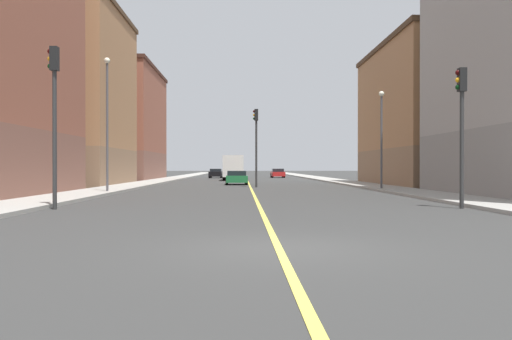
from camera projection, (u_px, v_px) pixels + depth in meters
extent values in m
plane|color=#323332|center=(278.00, 248.00, 10.66)|extent=(400.00, 400.00, 0.00)
cube|color=#9E9B93|center=(335.00, 181.00, 59.90)|extent=(3.01, 168.00, 0.15)
cube|color=#9E9B93|center=(160.00, 181.00, 59.37)|extent=(3.01, 168.00, 0.15)
cube|color=#E5D14C|center=(248.00, 181.00, 59.64)|extent=(0.16, 154.00, 0.01)
cube|color=#8F6B4F|center=(440.00, 167.00, 46.29)|extent=(10.30, 17.71, 3.09)
cube|color=#A8754C|center=(440.00, 99.00, 46.26)|extent=(10.30, 17.71, 8.57)
cube|color=#4B3422|center=(440.00, 47.00, 46.23)|extent=(10.60, 18.01, 0.40)
cube|color=#8F6B4F|center=(61.00, 167.00, 46.84)|extent=(10.30, 14.18, 3.16)
cube|color=#A8754C|center=(61.00, 81.00, 46.79)|extent=(10.30, 14.18, 11.69)
cube|color=#4B3422|center=(61.00, 12.00, 46.76)|extent=(10.60, 14.48, 0.40)
cube|color=brown|center=(115.00, 166.00, 66.55)|extent=(10.30, 17.83, 3.36)
cube|color=#93513D|center=(115.00, 112.00, 66.51)|extent=(10.30, 17.83, 9.93)
cube|color=#42241B|center=(114.00, 70.00, 66.47)|extent=(10.60, 18.13, 0.40)
cylinder|color=#2D2D2D|center=(462.00, 150.00, 20.75)|extent=(0.16, 0.16, 4.50)
cube|color=black|center=(462.00, 80.00, 20.73)|extent=(0.28, 0.32, 0.90)
sphere|color=#320404|center=(458.00, 73.00, 20.72)|extent=(0.20, 0.20, 0.20)
sphere|color=orange|center=(458.00, 80.00, 20.72)|extent=(0.20, 0.20, 0.20)
sphere|color=black|center=(458.00, 87.00, 20.73)|extent=(0.20, 0.20, 0.20)
cylinder|color=#2D2D2D|center=(55.00, 140.00, 20.31)|extent=(0.16, 0.16, 5.22)
cube|color=black|center=(54.00, 59.00, 20.29)|extent=(0.28, 0.32, 0.90)
sphere|color=#320404|center=(50.00, 51.00, 20.29)|extent=(0.20, 0.20, 0.20)
sphere|color=orange|center=(50.00, 59.00, 20.29)|extent=(0.20, 0.20, 0.20)
sphere|color=black|center=(50.00, 66.00, 20.29)|extent=(0.20, 0.20, 0.20)
cylinder|color=#2D2D2D|center=(256.00, 154.00, 42.21)|extent=(0.16, 0.16, 5.21)
cube|color=black|center=(256.00, 115.00, 42.19)|extent=(0.28, 0.32, 0.90)
sphere|color=#320404|center=(254.00, 111.00, 42.19)|extent=(0.20, 0.20, 0.20)
sphere|color=orange|center=(254.00, 115.00, 42.19)|extent=(0.20, 0.20, 0.20)
sphere|color=black|center=(254.00, 119.00, 42.19)|extent=(0.20, 0.20, 0.20)
cylinder|color=#4C4C51|center=(381.00, 142.00, 36.45)|extent=(0.14, 0.14, 6.23)
sphere|color=#EAEACC|center=(382.00, 94.00, 36.43)|extent=(0.36, 0.36, 0.36)
cylinder|color=#4C4C51|center=(107.00, 127.00, 32.33)|extent=(0.14, 0.14, 7.66)
sphere|color=#EAEACC|center=(107.00, 61.00, 32.30)|extent=(0.36, 0.36, 0.36)
cube|color=#1E6B38|center=(237.00, 179.00, 48.61)|extent=(1.98, 4.03, 0.60)
cube|color=black|center=(237.00, 173.00, 48.53)|extent=(1.70, 1.78, 0.42)
cylinder|color=black|center=(227.00, 181.00, 49.80)|extent=(0.23, 0.64, 0.64)
cylinder|color=black|center=(246.00, 181.00, 49.88)|extent=(0.23, 0.64, 0.64)
cylinder|color=black|center=(227.00, 181.00, 47.33)|extent=(0.23, 0.64, 0.64)
cylinder|color=black|center=(247.00, 181.00, 47.41)|extent=(0.23, 0.64, 0.64)
cube|color=orange|center=(236.00, 175.00, 74.26)|extent=(1.88, 4.17, 0.61)
cube|color=black|center=(236.00, 171.00, 74.13)|extent=(1.65, 1.89, 0.52)
cylinder|color=black|center=(230.00, 176.00, 75.53)|extent=(0.22, 0.64, 0.64)
cylinder|color=black|center=(242.00, 176.00, 75.57)|extent=(0.22, 0.64, 0.64)
cylinder|color=black|center=(229.00, 176.00, 72.95)|extent=(0.22, 0.64, 0.64)
cylinder|color=black|center=(242.00, 176.00, 72.99)|extent=(0.22, 0.64, 0.64)
cube|color=black|center=(216.00, 174.00, 77.81)|extent=(1.94, 4.18, 0.69)
cube|color=black|center=(216.00, 170.00, 77.90)|extent=(1.65, 2.06, 0.41)
cylinder|color=black|center=(211.00, 175.00, 79.10)|extent=(0.24, 0.65, 0.64)
cylinder|color=black|center=(222.00, 175.00, 79.09)|extent=(0.24, 0.65, 0.64)
cylinder|color=black|center=(209.00, 176.00, 76.54)|extent=(0.24, 0.65, 0.64)
cylinder|color=black|center=(221.00, 176.00, 76.53)|extent=(0.24, 0.65, 0.64)
cube|color=red|center=(278.00, 174.00, 79.47)|extent=(1.97, 4.07, 0.63)
cube|color=black|center=(278.00, 170.00, 79.36)|extent=(1.69, 1.80, 0.47)
cylinder|color=black|center=(271.00, 175.00, 80.68)|extent=(0.24, 0.65, 0.64)
cylinder|color=black|center=(283.00, 175.00, 80.76)|extent=(0.24, 0.65, 0.64)
cylinder|color=black|center=(273.00, 176.00, 78.18)|extent=(0.24, 0.65, 0.64)
cylinder|color=black|center=(284.00, 176.00, 78.27)|extent=(0.24, 0.65, 0.64)
cube|color=beige|center=(234.00, 168.00, 66.95)|extent=(2.35, 2.20, 2.12)
cube|color=silver|center=(233.00, 166.00, 62.78)|extent=(2.35, 5.19, 2.46)
cylinder|color=black|center=(225.00, 176.00, 66.53)|extent=(0.30, 0.90, 0.90)
cylinder|color=black|center=(243.00, 176.00, 66.59)|extent=(0.30, 0.90, 0.90)
cylinder|color=black|center=(224.00, 177.00, 61.65)|extent=(0.30, 0.90, 0.90)
cylinder|color=black|center=(243.00, 177.00, 61.71)|extent=(0.30, 0.90, 0.90)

